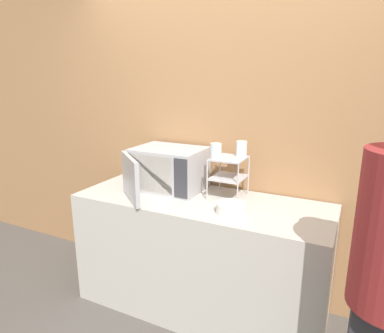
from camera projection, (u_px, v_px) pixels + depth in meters
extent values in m
cube|color=#9E7047|center=(222.00, 137.00, 2.73)|extent=(8.00, 0.06, 2.60)
cube|color=#B7B2A8|center=(200.00, 255.00, 2.61)|extent=(1.86, 0.70, 0.89)
cube|color=#ADADB2|center=(169.00, 168.00, 2.71)|extent=(0.54, 0.40, 0.33)
cube|color=#B7B2A8|center=(149.00, 174.00, 2.56)|extent=(0.39, 0.01, 0.28)
cube|color=#333338|center=(181.00, 179.00, 2.44)|extent=(0.11, 0.01, 0.29)
cube|color=#ADADB2|center=(130.00, 178.00, 2.45)|extent=(0.34, 0.30, 0.32)
cylinder|color=#B2B2B7|center=(207.00, 180.00, 2.46)|extent=(0.01, 0.01, 0.30)
cylinder|color=#B2B2B7|center=(238.00, 184.00, 2.36)|extent=(0.01, 0.01, 0.30)
cylinder|color=#B2B2B7|center=(220.00, 172.00, 2.67)|extent=(0.01, 0.01, 0.30)
cylinder|color=#B2B2B7|center=(249.00, 175.00, 2.57)|extent=(0.01, 0.01, 0.30)
cube|color=#B2B2B7|center=(228.00, 177.00, 2.52)|extent=(0.23, 0.25, 0.01)
cube|color=#B2B2B7|center=(229.00, 158.00, 2.48)|extent=(0.23, 0.25, 0.01)
cylinder|color=silver|center=(216.00, 151.00, 2.42)|extent=(0.08, 0.08, 0.11)
cylinder|color=silver|center=(241.00, 149.00, 2.50)|extent=(0.08, 0.08, 0.11)
cylinder|color=silver|center=(231.00, 212.00, 2.26)|extent=(0.11, 0.11, 0.01)
cylinder|color=silver|center=(231.00, 208.00, 2.25)|extent=(0.20, 0.20, 0.07)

